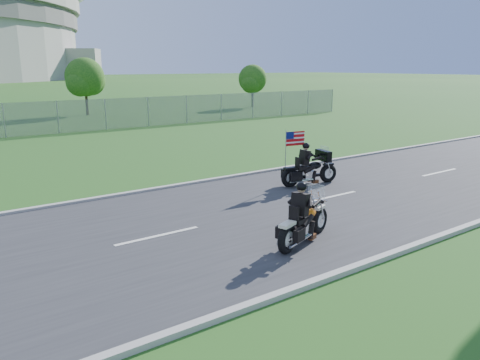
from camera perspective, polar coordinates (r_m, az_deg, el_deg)
ground at (r=12.57m, az=-1.72°, el=-5.14°), size 420.00×420.00×0.00m
road at (r=12.56m, az=-1.72°, el=-5.06°), size 120.00×8.00×0.04m
curb_north at (r=15.94m, az=-9.86°, el=-1.06°), size 120.00×0.18×0.12m
curb_south at (r=9.69m, az=12.01°, el=-11.09°), size 120.00×0.18×0.12m
tree_fence_near at (r=41.90m, az=-18.34°, el=11.59°), size 3.52×3.28×4.75m
tree_fence_far at (r=47.54m, az=1.56°, el=12.04°), size 3.08×2.87×4.20m
motorcycle_lead at (r=11.02m, az=7.73°, el=-5.35°), size 2.21×1.04×1.54m
motorcycle_follow at (r=16.42m, az=8.46°, el=1.13°), size 2.25×0.88×1.89m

